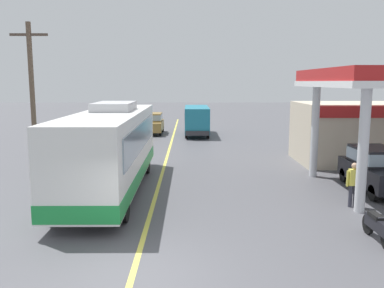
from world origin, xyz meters
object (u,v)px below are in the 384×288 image
Objects in this scene: car_trailing_behind_bus at (153,122)px; coach_bus_main at (111,151)px; minibus_opposing_lane at (197,118)px; pedestrian_near_pump at (354,182)px; motorcycle_parked_forecourt at (377,227)px; car_at_pump at (375,167)px.

coach_bus_main is at bearing -90.21° from car_trailing_behind_bus.
car_trailing_behind_bus is (-3.86, 0.97, -0.46)m from minibus_opposing_lane.
coach_bus_main reaches higher than minibus_opposing_lane.
minibus_opposing_lane is at bearing -14.09° from car_trailing_behind_bus.
pedestrian_near_pump is 23.13m from car_trailing_behind_bus.
coach_bus_main is 10.41m from motorcycle_parked_forecourt.
car_at_pump is 2.33× the size of motorcycle_parked_forecourt.
minibus_opposing_lane is 3.69× the size of pedestrian_near_pump.
car_at_pump reaches higher than motorcycle_parked_forecourt.
car_trailing_behind_bus is at bearing 120.41° from car_at_pump.
coach_bus_main is at bearing 147.30° from motorcycle_parked_forecourt.
pedestrian_near_pump is at bearing 79.48° from motorcycle_parked_forecourt.
motorcycle_parked_forecourt is at bearing -78.52° from minibus_opposing_lane.
coach_bus_main is 6.65× the size of pedestrian_near_pump.
minibus_opposing_lane is 4.00m from car_trailing_behind_bus.
pedestrian_near_pump is at bearing -75.15° from minibus_opposing_lane.
minibus_opposing_lane is (3.93, 17.90, -0.25)m from coach_bus_main.
pedestrian_near_pump is at bearing -66.49° from car_trailing_behind_bus.
pedestrian_near_pump is (9.29, -2.34, -0.79)m from coach_bus_main.
car_trailing_behind_bus is at bearing 113.51° from pedestrian_near_pump.
pedestrian_near_pump is at bearing -128.79° from car_at_pump.
minibus_opposing_lane is at bearing 104.85° from pedestrian_near_pump.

